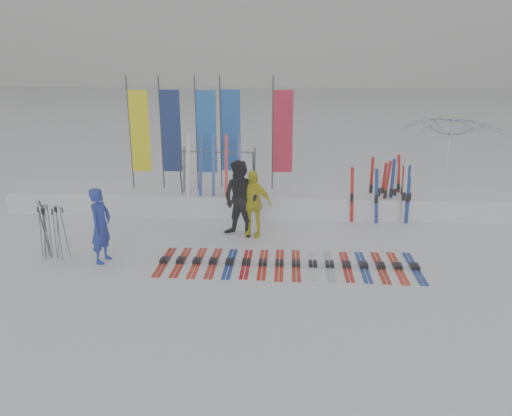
# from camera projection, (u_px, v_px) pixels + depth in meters

# --- Properties ---
(ground) EXTENTS (120.00, 120.00, 0.00)m
(ground) POSITION_uv_depth(u_px,v_px,m) (241.00, 278.00, 10.09)
(ground) COLOR white
(ground) RESTS_ON ground
(snow_bank) EXTENTS (14.00, 1.60, 0.60)m
(snow_bank) POSITION_uv_depth(u_px,v_px,m) (256.00, 200.00, 14.39)
(snow_bank) COLOR white
(snow_bank) RESTS_ON ground
(person_blue) EXTENTS (0.50, 0.67, 1.65)m
(person_blue) POSITION_uv_depth(u_px,v_px,m) (101.00, 226.00, 10.68)
(person_blue) COLOR #1B30A0
(person_blue) RESTS_ON ground
(person_black) EXTENTS (1.14, 1.03, 1.90)m
(person_black) POSITION_uv_depth(u_px,v_px,m) (241.00, 199.00, 12.16)
(person_black) COLOR black
(person_black) RESTS_ON ground
(person_yellow) EXTENTS (1.03, 0.60, 1.65)m
(person_yellow) POSITION_uv_depth(u_px,v_px,m) (252.00, 204.00, 12.25)
(person_yellow) COLOR yellow
(person_yellow) RESTS_ON ground
(tent_canopy) EXTENTS (3.93, 3.96, 2.73)m
(tent_canopy) POSITION_uv_depth(u_px,v_px,m) (449.00, 161.00, 14.47)
(tent_canopy) COLOR white
(tent_canopy) RESTS_ON ground
(ski_row) EXTENTS (5.53, 1.69, 0.07)m
(ski_row) POSITION_uv_depth(u_px,v_px,m) (288.00, 264.00, 10.70)
(ski_row) COLOR #AC170D
(ski_row) RESTS_ON ground
(pole_cluster) EXTENTS (0.76, 0.56, 1.24)m
(pole_cluster) POSITION_uv_depth(u_px,v_px,m) (49.00, 232.00, 10.95)
(pole_cluster) COLOR #595B60
(pole_cluster) RESTS_ON ground
(feather_flags) EXTENTS (4.63, 0.29, 3.20)m
(feather_flags) POSITION_uv_depth(u_px,v_px,m) (205.00, 132.00, 14.06)
(feather_flags) COLOR #383A3F
(feather_flags) RESTS_ON ground
(ski_rack) EXTENTS (2.04, 0.80, 1.23)m
(ski_rack) POSITION_uv_depth(u_px,v_px,m) (218.00, 166.00, 13.75)
(ski_rack) COLOR #383A3F
(ski_rack) RESTS_ON ground
(upright_skis) EXTENTS (1.59, 0.98, 1.68)m
(upright_skis) POSITION_uv_depth(u_px,v_px,m) (390.00, 191.00, 13.52)
(upright_skis) COLOR red
(upright_skis) RESTS_ON ground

